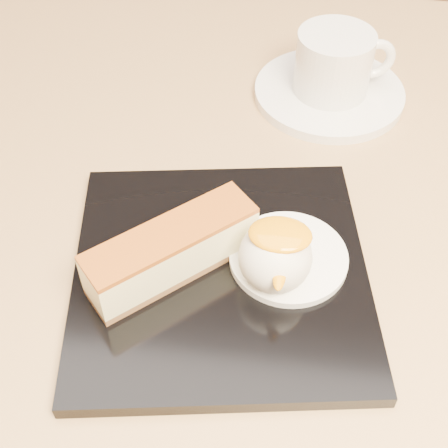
# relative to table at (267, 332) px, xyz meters

# --- Properties ---
(table) EXTENTS (0.80, 0.80, 0.72)m
(table) POSITION_rel_table_xyz_m (0.00, 0.00, 0.00)
(table) COLOR black
(table) RESTS_ON ground
(dessert_plate) EXTENTS (0.25, 0.25, 0.01)m
(dessert_plate) POSITION_rel_table_xyz_m (-0.04, -0.06, 0.16)
(dessert_plate) COLOR black
(dessert_plate) RESTS_ON table
(cheesecake) EXTENTS (0.12, 0.11, 0.04)m
(cheesecake) POSITION_rel_table_xyz_m (-0.07, -0.06, 0.19)
(cheesecake) COLOR brown
(cheesecake) RESTS_ON dessert_plate
(cream_smear) EXTENTS (0.09, 0.09, 0.01)m
(cream_smear) POSITION_rel_table_xyz_m (0.01, -0.04, 0.17)
(cream_smear) COLOR white
(cream_smear) RESTS_ON dessert_plate
(ice_cream_scoop) EXTENTS (0.05, 0.05, 0.05)m
(ice_cream_scoop) POSITION_rel_table_xyz_m (0.00, -0.06, 0.19)
(ice_cream_scoop) COLOR white
(ice_cream_scoop) RESTS_ON cream_smear
(mango_sauce) EXTENTS (0.04, 0.03, 0.01)m
(mango_sauce) POSITION_rel_table_xyz_m (0.00, -0.06, 0.22)
(mango_sauce) COLOR orange
(mango_sauce) RESTS_ON ice_cream_scoop
(mint_sprig) EXTENTS (0.03, 0.02, 0.00)m
(mint_sprig) POSITION_rel_table_xyz_m (-0.02, -0.02, 0.17)
(mint_sprig) COLOR green
(mint_sprig) RESTS_ON cream_smear
(saucer) EXTENTS (0.15, 0.15, 0.01)m
(saucer) POSITION_rel_table_xyz_m (0.04, 0.19, 0.16)
(saucer) COLOR white
(saucer) RESTS_ON table
(coffee_cup) EXTENTS (0.10, 0.07, 0.06)m
(coffee_cup) POSITION_rel_table_xyz_m (0.04, 0.19, 0.20)
(coffee_cup) COLOR white
(coffee_cup) RESTS_ON saucer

